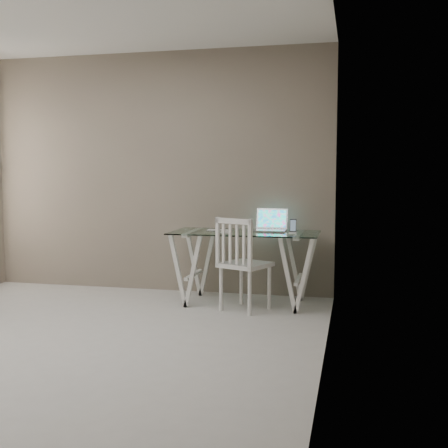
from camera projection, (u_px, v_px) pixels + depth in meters
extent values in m
plane|color=#AFACA7|center=(59.00, 348.00, 4.32)|extent=(4.50, 4.50, 0.00)
cube|color=#73675A|center=(157.00, 173.00, 6.38)|extent=(4.00, 0.02, 2.70)
cube|color=#73675A|center=(325.00, 172.00, 3.75)|extent=(0.02, 4.50, 2.70)
cube|color=silver|center=(245.00, 232.00, 5.72)|extent=(1.50, 0.70, 0.01)
cube|color=silver|center=(193.00, 267.00, 5.88)|extent=(0.24, 0.62, 0.72)
cube|color=silver|center=(299.00, 271.00, 5.63)|extent=(0.24, 0.62, 0.72)
cube|color=silver|center=(245.00, 265.00, 5.49)|extent=(0.56, 0.56, 0.04)
cylinder|color=silver|center=(221.00, 289.00, 5.48)|extent=(0.04, 0.04, 0.43)
cylinder|color=silver|center=(250.00, 293.00, 5.27)|extent=(0.04, 0.04, 0.43)
cylinder|color=silver|center=(241.00, 284.00, 5.75)|extent=(0.04, 0.04, 0.43)
cylinder|color=silver|center=(269.00, 288.00, 5.54)|extent=(0.04, 0.04, 0.43)
cube|color=silver|center=(234.00, 243.00, 5.31)|extent=(0.40, 0.20, 0.47)
cube|color=silver|center=(270.00, 231.00, 5.78)|extent=(0.33, 0.23, 0.01)
cube|color=#19D899|center=(272.00, 219.00, 5.92)|extent=(0.33, 0.08, 0.21)
cube|color=silver|center=(219.00, 230.00, 5.84)|extent=(0.27, 0.11, 0.01)
ellipsoid|color=white|center=(226.00, 233.00, 5.46)|extent=(0.12, 0.07, 0.04)
cube|color=white|center=(293.00, 233.00, 5.56)|extent=(0.08, 0.08, 0.02)
cube|color=black|center=(293.00, 225.00, 5.56)|extent=(0.06, 0.03, 0.13)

